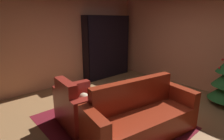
# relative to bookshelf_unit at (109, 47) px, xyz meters

# --- Properties ---
(ground_plane) EXTENTS (6.66, 6.66, 0.00)m
(ground_plane) POSITION_rel_bookshelf_unit_xyz_m (2.55, -1.59, -1.02)
(ground_plane) COLOR #9B6E43
(wall_back) EXTENTS (5.67, 0.06, 2.65)m
(wall_back) POSITION_rel_bookshelf_unit_xyz_m (2.55, 1.10, 0.31)
(wall_back) COLOR tan
(wall_back) RESTS_ON ground
(wall_left) EXTENTS (0.06, 5.44, 2.65)m
(wall_left) POSITION_rel_bookshelf_unit_xyz_m (-0.25, -1.59, 0.31)
(wall_left) COLOR tan
(wall_left) RESTS_ON ground
(area_rug) EXTENTS (2.58, 2.25, 0.01)m
(area_rug) POSITION_rel_bookshelf_unit_xyz_m (2.36, -2.01, -1.01)
(area_rug) COLOR maroon
(area_rug) RESTS_ON ground
(bookshelf_unit) EXTENTS (0.36, 1.75, 2.07)m
(bookshelf_unit) POSITION_rel_bookshelf_unit_xyz_m (0.00, 0.00, 0.00)
(bookshelf_unit) COLOR black
(bookshelf_unit) RESTS_ON ground
(armchair_red) EXTENTS (1.07, 0.86, 0.92)m
(armchair_red) POSITION_rel_bookshelf_unit_xyz_m (2.00, -2.47, -0.69)
(armchair_red) COLOR maroon
(armchair_red) RESTS_ON ground
(couch_red) EXTENTS (1.03, 2.10, 0.95)m
(couch_red) POSITION_rel_bookshelf_unit_xyz_m (3.01, -1.90, -0.69)
(couch_red) COLOR maroon
(couch_red) RESTS_ON ground
(coffee_table) EXTENTS (0.65, 0.65, 0.43)m
(coffee_table) POSITION_rel_bookshelf_unit_xyz_m (2.36, -2.02, -0.63)
(coffee_table) COLOR black
(coffee_table) RESTS_ON ground
(book_stack_on_table) EXTENTS (0.20, 0.19, 0.13)m
(book_stack_on_table) POSITION_rel_bookshelf_unit_xyz_m (2.39, -1.98, -0.52)
(book_stack_on_table) COLOR #A38579
(book_stack_on_table) RESTS_ON coffee_table
(bottle_on_table) EXTENTS (0.08, 0.08, 0.26)m
(bottle_on_table) POSITION_rel_bookshelf_unit_xyz_m (2.34, -1.85, -0.49)
(bottle_on_table) COLOR navy
(bottle_on_table) RESTS_ON coffee_table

